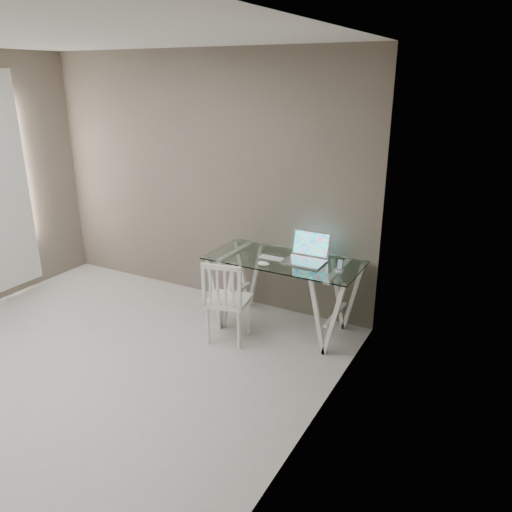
{
  "coord_description": "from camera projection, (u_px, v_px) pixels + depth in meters",
  "views": [
    {
      "loc": [
        3.09,
        -2.28,
        2.42
      ],
      "look_at": [
        1.03,
        1.55,
        0.85
      ],
      "focal_mm": 35.0,
      "sensor_mm": 36.0,
      "label": 1
    }
  ],
  "objects": [
    {
      "name": "room",
      "position": [
        19.0,
        181.0,
        3.55
      ],
      "size": [
        4.5,
        4.52,
        2.71
      ],
      "color": "#A9A7A2",
      "rests_on": "ground"
    },
    {
      "name": "laptop",
      "position": [
        307.0,
        254.0,
        4.79
      ],
      "size": [
        0.39,
        0.34,
        0.27
      ],
      "color": "#B4B4B9",
      "rests_on": "desk"
    },
    {
      "name": "mouse",
      "position": [
        264.0,
        264.0,
        4.68
      ],
      "size": [
        0.12,
        0.07,
        0.04
      ],
      "primitive_type": "ellipsoid",
      "color": "white",
      "rests_on": "desk"
    },
    {
      "name": "chair",
      "position": [
        226.0,
        298.0,
        4.67
      ],
      "size": [
        0.45,
        0.45,
        0.84
      ],
      "rotation": [
        0.0,
        0.0,
        0.2
      ],
      "color": "white",
      "rests_on": "ground"
    },
    {
      "name": "phone_dock",
      "position": [
        340.0,
        268.0,
        4.53
      ],
      "size": [
        0.06,
        0.06,
        0.12
      ],
      "color": "white",
      "rests_on": "desk"
    },
    {
      "name": "desk",
      "position": [
        283.0,
        293.0,
        4.96
      ],
      "size": [
        1.5,
        0.7,
        0.75
      ],
      "color": "silver",
      "rests_on": "ground"
    },
    {
      "name": "keyboard",
      "position": [
        271.0,
        258.0,
        4.86
      ],
      "size": [
        0.26,
        0.11,
        0.01
      ],
      "primitive_type": "cube",
      "color": "silver",
      "rests_on": "desk"
    }
  ]
}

